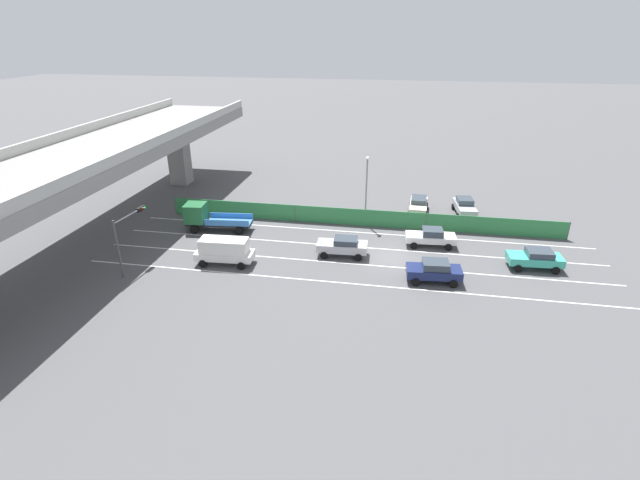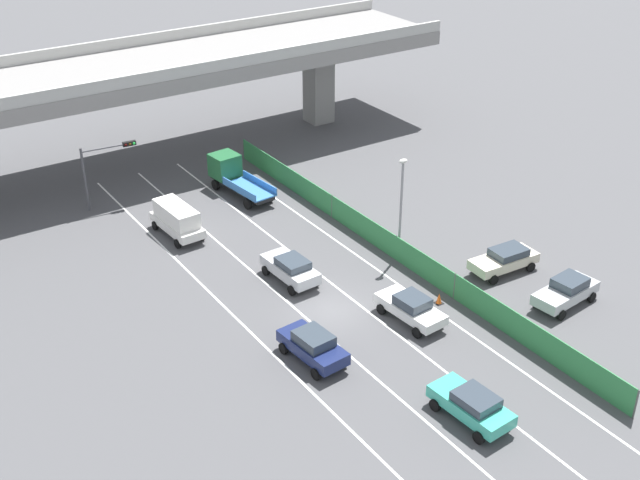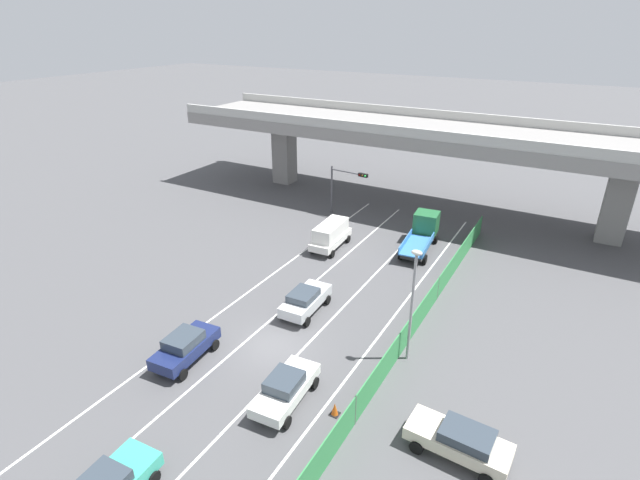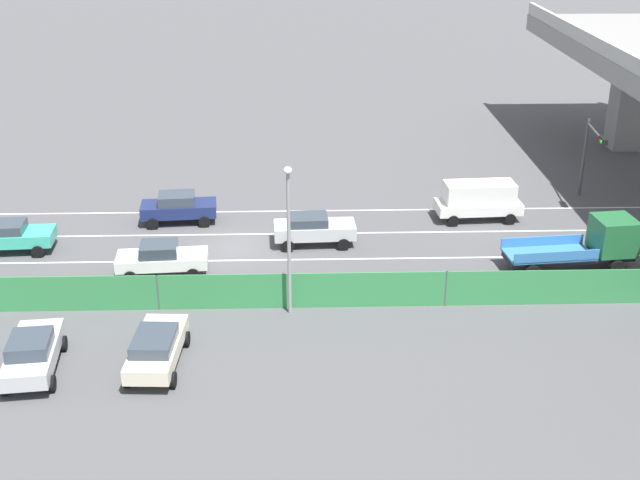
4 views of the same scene
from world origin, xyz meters
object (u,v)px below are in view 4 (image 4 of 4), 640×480
at_px(car_taxi_teal, 10,235).
at_px(parked_wagon_silver, 33,352).
at_px(car_hatchback_white, 161,258).
at_px(car_van_white, 479,199).
at_px(traffic_cone, 164,292).
at_px(traffic_light, 592,148).
at_px(car_sedan_navy, 178,207).
at_px(parked_sedan_cream, 156,347).
at_px(flatbed_truck_blue, 593,243).
at_px(car_sedan_silver, 314,228).
at_px(street_lamp, 289,226).

bearing_deg(car_taxi_teal, parked_wagon_silver, 21.18).
distance_m(car_hatchback_white, car_van_white, 18.29).
bearing_deg(traffic_cone, parked_wagon_silver, -34.04).
bearing_deg(car_taxi_teal, traffic_light, 100.48).
bearing_deg(car_sedan_navy, traffic_cone, 3.09).
height_order(parked_sedan_cream, traffic_cone, parked_sedan_cream).
relative_size(flatbed_truck_blue, traffic_light, 1.34).
xyz_separation_m(car_taxi_teal, flatbed_truck_blue, (2.90, 29.63, 0.44)).
xyz_separation_m(flatbed_truck_blue, parked_sedan_cream, (8.54, -20.30, -0.45)).
bearing_deg(parked_sedan_cream, car_sedan_navy, -175.91).
height_order(car_sedan_silver, street_lamp, street_lamp).
bearing_deg(traffic_cone, parked_sedan_cream, 5.66).
relative_size(traffic_light, street_lamp, 0.70).
bearing_deg(traffic_light, parked_wagon_silver, -57.42).
xyz_separation_m(car_van_white, traffic_light, (-2.26, 6.95, 2.26)).
height_order(car_sedan_navy, parked_wagon_silver, car_sedan_navy).
xyz_separation_m(car_taxi_teal, parked_wagon_silver, (11.74, 4.55, 0.02)).
relative_size(car_van_white, traffic_light, 1.01).
height_order(car_sedan_silver, car_van_white, car_van_white).
distance_m(car_taxi_teal, flatbed_truck_blue, 29.77).
height_order(car_van_white, flatbed_truck_blue, flatbed_truck_blue).
distance_m(flatbed_truck_blue, parked_sedan_cream, 22.03).
xyz_separation_m(flatbed_truck_blue, street_lamp, (4.21, -15.03, 2.85)).
height_order(street_lamp, traffic_cone, street_lamp).
height_order(car_van_white, traffic_light, traffic_light).
bearing_deg(car_sedan_navy, flatbed_truck_blue, 72.71).
distance_m(parked_wagon_silver, parked_sedan_cream, 4.79).
distance_m(car_hatchback_white, parked_sedan_cream, 8.53).
distance_m(car_taxi_teal, traffic_cone, 10.36).
bearing_deg(car_sedan_navy, parked_wagon_silver, -13.39).
xyz_separation_m(parked_wagon_silver, parked_sedan_cream, (-0.30, 4.78, -0.03)).
bearing_deg(parked_wagon_silver, flatbed_truck_blue, 109.42).
relative_size(car_hatchback_white, parked_wagon_silver, 0.99).
height_order(car_sedan_silver, flatbed_truck_blue, flatbed_truck_blue).
bearing_deg(car_sedan_navy, car_sedan_silver, 66.42).
bearing_deg(car_taxi_teal, car_sedan_navy, 114.54).
bearing_deg(street_lamp, flatbed_truck_blue, 105.64).
bearing_deg(car_sedan_silver, flatbed_truck_blue, 76.36).
relative_size(car_sedan_silver, car_hatchback_white, 0.96).
bearing_deg(car_taxi_teal, traffic_cone, 57.67).
bearing_deg(street_lamp, parked_wagon_silver, -65.25).
bearing_deg(car_sedan_silver, traffic_cone, -49.78).
relative_size(car_hatchback_white, traffic_cone, 6.48).
bearing_deg(car_hatchback_white, traffic_light, 110.46).
relative_size(flatbed_truck_blue, traffic_cone, 9.28).
height_order(car_hatchback_white, traffic_cone, car_hatchback_white).
bearing_deg(traffic_light, car_hatchback_white, -69.54).
distance_m(car_hatchback_white, car_taxi_teal, 8.80).
height_order(car_hatchback_white, parked_sedan_cream, car_hatchback_white).
height_order(car_sedan_silver, parked_wagon_silver, parked_wagon_silver).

